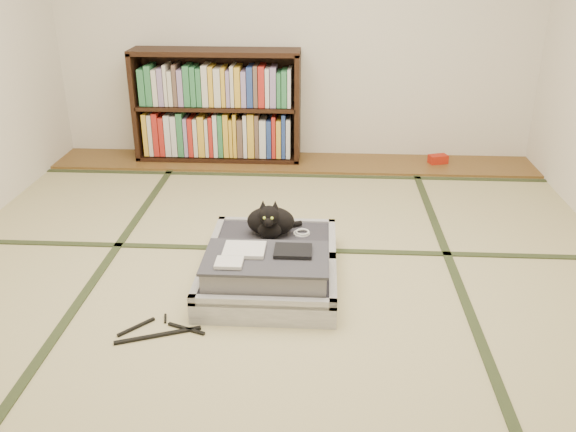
{
  "coord_description": "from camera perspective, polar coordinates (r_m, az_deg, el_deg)",
  "views": [
    {
      "loc": [
        0.24,
        -2.88,
        1.69
      ],
      "look_at": [
        0.05,
        0.35,
        0.25
      ],
      "focal_mm": 38.0,
      "sensor_mm": 36.0,
      "label": 1
    }
  ],
  "objects": [
    {
      "name": "hanger",
      "position": [
        3.02,
        -11.91,
        -10.5
      ],
      "size": [
        0.42,
        0.26,
        0.01
      ],
      "color": "black",
      "rests_on": "floor"
    },
    {
      "name": "wood_strip",
      "position": [
        5.17,
        0.52,
        5.02
      ],
      "size": [
        4.0,
        0.5,
        0.02
      ],
      "primitive_type": "cube",
      "color": "brown",
      "rests_on": "ground"
    },
    {
      "name": "room_shell",
      "position": [
        2.9,
        -1.47,
        19.45
      ],
      "size": [
        4.5,
        4.5,
        4.5
      ],
      "color": "white",
      "rests_on": "ground"
    },
    {
      "name": "red_item",
      "position": [
        5.27,
        13.86,
        5.2
      ],
      "size": [
        0.17,
        0.13,
        0.07
      ],
      "primitive_type": "cube",
      "rotation": [
        0.0,
        0.0,
        0.31
      ],
      "color": "#AE1E0D",
      "rests_on": "wood_strip"
    },
    {
      "name": "cat",
      "position": [
        3.52,
        -1.64,
        -0.51
      ],
      "size": [
        0.32,
        0.32,
        0.26
      ],
      "color": "black",
      "rests_on": "suitcase"
    },
    {
      "name": "floor",
      "position": [
        3.35,
        -1.21,
        -6.33
      ],
      "size": [
        4.5,
        4.5,
        0.0
      ],
      "primitive_type": "plane",
      "color": "#CBC287",
      "rests_on": "ground"
    },
    {
      "name": "tatami_borders",
      "position": [
        3.78,
        -0.63,
        -2.5
      ],
      "size": [
        4.0,
        4.5,
        0.01
      ],
      "color": "#2D381E",
      "rests_on": "ground"
    },
    {
      "name": "cable_coil",
      "position": [
        3.58,
        1.31,
        -1.58
      ],
      "size": [
        0.1,
        0.1,
        0.02
      ],
      "color": "white",
      "rests_on": "suitcase"
    },
    {
      "name": "bookcase",
      "position": [
        5.18,
        -6.62,
        10.0
      ],
      "size": [
        1.38,
        0.31,
        0.92
      ],
      "color": "black",
      "rests_on": "wood_strip"
    },
    {
      "name": "suitcase",
      "position": [
        3.31,
        -1.73,
        -4.72
      ],
      "size": [
        0.72,
        0.96,
        0.28
      ],
      "color": "silver",
      "rests_on": "floor"
    }
  ]
}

